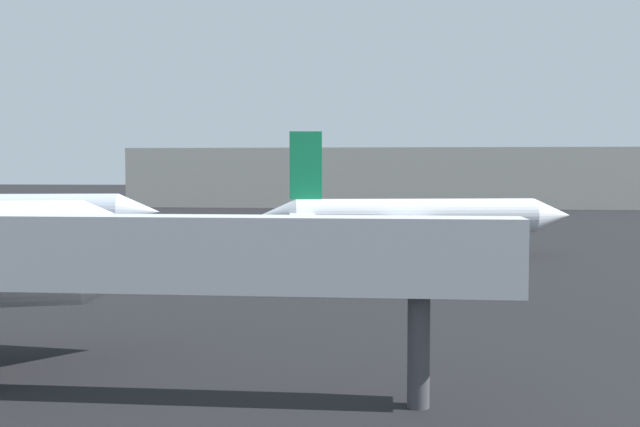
% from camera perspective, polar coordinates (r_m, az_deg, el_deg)
% --- Properties ---
extents(airplane_distant, '(26.85, 20.51, 10.46)m').
position_cam_1_polar(airplane_distant, '(63.89, 7.05, -0.18)').
color(airplane_distant, silver).
rests_on(airplane_distant, ground_plane).
extents(jet_bridge, '(23.39, 2.82, 6.15)m').
position_cam_1_polar(jet_bridge, '(24.96, -14.88, -3.12)').
color(jet_bridge, silver).
rests_on(jet_bridge, ground_plane).
extents(terminal_building, '(97.73, 19.03, 11.06)m').
position_cam_1_polar(terminal_building, '(145.66, 5.17, 2.75)').
color(terminal_building, beige).
rests_on(terminal_building, ground_plane).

